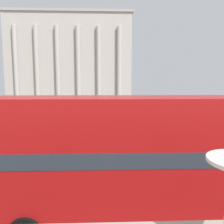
# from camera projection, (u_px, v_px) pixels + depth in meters

# --- Properties ---
(double_decker_bus) EXTENTS (10.11, 2.65, 4.13)m
(double_decker_bus) POSITION_uv_depth(u_px,v_px,m) (151.00, 154.00, 7.02)
(double_decker_bus) COLOR black
(double_decker_bus) RESTS_ON ground_plane
(plaza_building_left) EXTENTS (27.03, 15.09, 19.96)m
(plaza_building_left) POSITION_uv_depth(u_px,v_px,m) (73.00, 63.00, 51.93)
(plaza_building_left) COLOR #BCB2A8
(plaza_building_left) RESTS_ON ground_plane
(traffic_light_near) EXTENTS (0.42, 0.24, 3.20)m
(traffic_light_near) POSITION_uv_depth(u_px,v_px,m) (45.00, 127.00, 12.59)
(traffic_light_near) COLOR black
(traffic_light_near) RESTS_ON ground_plane
(traffic_light_mid) EXTENTS (0.42, 0.24, 3.25)m
(traffic_light_mid) POSITION_uv_depth(u_px,v_px,m) (54.00, 112.00, 19.29)
(traffic_light_mid) COLOR black
(traffic_light_mid) RESTS_ON ground_plane
(car_navy) EXTENTS (4.20, 1.93, 1.35)m
(car_navy) POSITION_uv_depth(u_px,v_px,m) (80.00, 116.00, 27.44)
(car_navy) COLOR black
(car_navy) RESTS_ON ground_plane
(car_white) EXTENTS (4.20, 1.93, 1.35)m
(car_white) POSITION_uv_depth(u_px,v_px,m) (108.00, 122.00, 23.11)
(car_white) COLOR black
(car_white) RESTS_ON ground_plane
(pedestrian_grey) EXTENTS (0.32, 0.32, 1.69)m
(pedestrian_grey) POSITION_uv_depth(u_px,v_px,m) (197.00, 121.00, 21.72)
(pedestrian_grey) COLOR #282B33
(pedestrian_grey) RESTS_ON ground_plane
(pedestrian_black) EXTENTS (0.32, 0.32, 1.66)m
(pedestrian_black) POSITION_uv_depth(u_px,v_px,m) (76.00, 111.00, 31.02)
(pedestrian_black) COLOR #282B33
(pedestrian_black) RESTS_ON ground_plane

